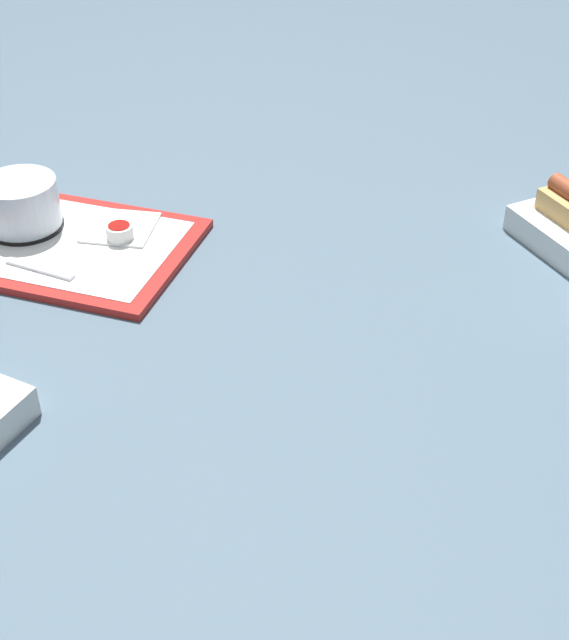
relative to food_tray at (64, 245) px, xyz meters
name	(u,v)px	position (x,y,z in m)	size (l,w,h in m)	color
ground_plane	(259,348)	(-0.32, 0.19, -0.01)	(3.20, 3.20, 0.00)	#4C6070
food_tray	(64,245)	(0.00, 0.00, 0.00)	(0.41, 0.32, 0.01)	red
cake_container	(22,206)	(0.07, -0.03, 0.04)	(0.11, 0.11, 0.08)	black
ketchup_cup	(120,232)	(-0.08, -0.02, 0.02)	(0.04, 0.04, 0.02)	white
napkin_stack	(120,227)	(-0.07, -0.05, 0.01)	(0.10, 0.10, 0.00)	white
plastic_fork	(40,269)	(0.01, 0.08, 0.01)	(0.11, 0.01, 0.01)	white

